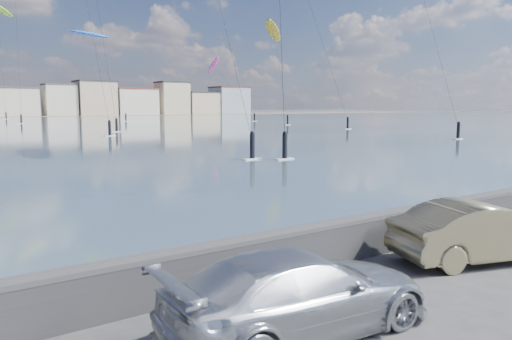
% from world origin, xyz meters
% --- Properties ---
extents(ground, '(700.00, 700.00, 0.00)m').
position_xyz_m(ground, '(0.00, 0.00, 0.00)').
color(ground, '#333335').
rests_on(ground, ground).
extents(seawall, '(400.00, 0.36, 1.08)m').
position_xyz_m(seawall, '(0.00, 2.70, 0.58)').
color(seawall, '#28282B').
rests_on(seawall, ground).
extents(car_silver, '(4.86, 2.20, 1.38)m').
position_xyz_m(car_silver, '(-0.68, 0.37, 0.69)').
color(car_silver, silver).
rests_on(car_silver, ground).
extents(car_champagne, '(4.64, 2.84, 1.45)m').
position_xyz_m(car_champagne, '(5.40, 0.83, 0.72)').
color(car_champagne, tan).
rests_on(car_champagne, ground).
extents(kitesurfer_10, '(7.46, 10.87, 21.03)m').
position_xyz_m(kitesurfer_10, '(56.61, 77.13, 18.44)').
color(kitesurfer_10, '#BF8C19').
rests_on(kitesurfer_10, ground).
extents(kitesurfer_11, '(4.54, 19.29, 16.73)m').
position_xyz_m(kitesurfer_11, '(60.89, 108.17, 13.88)').
color(kitesurfer_11, '#E5338C').
rests_on(kitesurfer_11, ground).
extents(kitesurfer_16, '(9.83, 15.67, 22.63)m').
position_xyz_m(kitesurfer_16, '(33.99, 123.51, 21.32)').
color(kitesurfer_16, blue).
rests_on(kitesurfer_16, ground).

